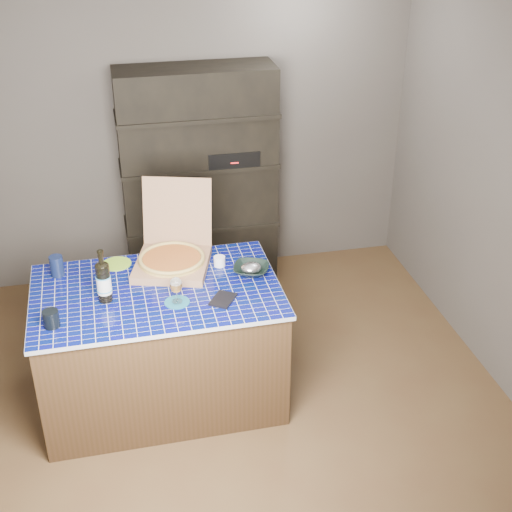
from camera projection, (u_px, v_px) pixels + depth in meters
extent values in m
plane|color=brown|center=(238.00, 392.00, 4.78)|extent=(3.50, 3.50, 0.00)
plane|color=silver|center=(231.00, 3.00, 3.56)|extent=(3.50, 3.50, 0.00)
plane|color=#504B45|center=(193.00, 129.00, 5.66)|extent=(3.50, 0.00, 3.50)
plane|color=#504B45|center=(323.00, 430.00, 2.67)|extent=(3.50, 0.00, 3.50)
plane|color=#504B45|center=(507.00, 199.00, 4.50)|extent=(0.00, 3.50, 3.50)
cube|color=black|center=(199.00, 181.00, 5.64)|extent=(1.20, 0.40, 1.80)
cube|color=black|center=(231.00, 154.00, 5.54)|extent=(0.40, 0.32, 0.12)
cube|color=#402A19|center=(161.00, 346.00, 4.56)|extent=(1.48, 0.94, 0.80)
cube|color=#05114C|center=(156.00, 292.00, 4.36)|extent=(1.52, 0.97, 0.03)
cube|color=#92664B|center=(172.00, 265.00, 4.57)|extent=(0.57, 0.57, 0.05)
cube|color=#92664B|center=(177.00, 211.00, 4.68)|extent=(0.47, 0.23, 0.45)
cylinder|color=tan|center=(172.00, 260.00, 4.55)|extent=(0.42, 0.42, 0.01)
cylinder|color=maroon|center=(172.00, 259.00, 4.54)|extent=(0.37, 0.37, 0.01)
torus|color=tan|center=(172.00, 258.00, 4.54)|extent=(0.42, 0.42, 0.03)
cylinder|color=black|center=(104.00, 283.00, 4.19)|extent=(0.08, 0.08, 0.23)
ellipsoid|color=black|center=(102.00, 266.00, 4.13)|extent=(0.08, 0.08, 0.05)
cylinder|color=black|center=(101.00, 258.00, 4.10)|extent=(0.03, 0.03, 0.10)
cylinder|color=silver|center=(104.00, 285.00, 4.19)|extent=(0.09, 0.09, 0.11)
cylinder|color=#3A91C8|center=(105.00, 290.00, 4.21)|extent=(0.09, 0.09, 0.01)
cylinder|color=#3A91C8|center=(103.00, 277.00, 4.17)|extent=(0.09, 0.09, 0.01)
cylinder|color=#165E77|center=(177.00, 302.00, 4.22)|extent=(0.15, 0.15, 0.01)
cylinder|color=white|center=(177.00, 301.00, 4.22)|extent=(0.07, 0.07, 0.00)
cylinder|color=white|center=(177.00, 296.00, 4.20)|extent=(0.01, 0.01, 0.07)
ellipsoid|color=white|center=(176.00, 285.00, 4.16)|extent=(0.07, 0.07, 0.10)
cylinder|color=#C27C1F|center=(176.00, 286.00, 4.17)|extent=(0.06, 0.06, 0.05)
cylinder|color=white|center=(176.00, 282.00, 4.15)|extent=(0.06, 0.06, 0.02)
cylinder|color=black|center=(51.00, 319.00, 3.98)|extent=(0.09, 0.09, 0.10)
cube|color=black|center=(223.00, 299.00, 4.24)|extent=(0.19, 0.21, 0.01)
imported|color=black|center=(251.00, 269.00, 4.51)|extent=(0.29, 0.29, 0.05)
ellipsoid|color=#B4B6C0|center=(251.00, 268.00, 4.50)|extent=(0.13, 0.11, 0.06)
cylinder|color=white|center=(219.00, 261.00, 4.59)|extent=(0.07, 0.07, 0.06)
cylinder|color=black|center=(57.00, 266.00, 4.47)|extent=(0.08, 0.08, 0.13)
cylinder|color=#7FB827|center=(117.00, 264.00, 4.62)|extent=(0.19, 0.19, 0.01)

